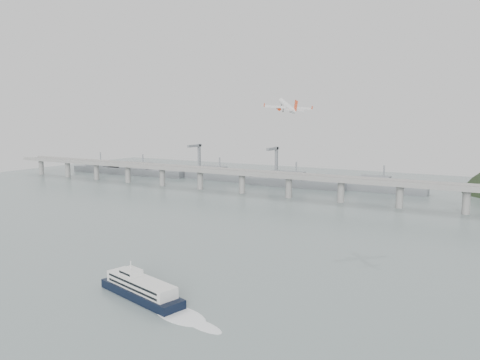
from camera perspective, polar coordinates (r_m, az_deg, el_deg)
The scene contains 5 objects.
ground at distance 255.73m, azimuth -6.19°, elevation -9.50°, with size 900.00×900.00×0.00m, color slate.
bridge at distance 427.02m, azimuth 9.52°, elevation -0.11°, with size 800.00×22.00×23.90m.
distant_fleet at distance 555.14m, azimuth -3.23°, elevation 0.62°, with size 453.00×60.90×40.00m.
ferry at distance 206.23m, azimuth -11.96°, elevation -12.82°, with size 74.66×27.05×14.31m.
airliner at distance 302.39m, azimuth 5.80°, elevation 8.95°, with size 27.63×29.05×12.47m.
Camera 1 is at (143.53, -197.48, 76.15)m, focal length 35.00 mm.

